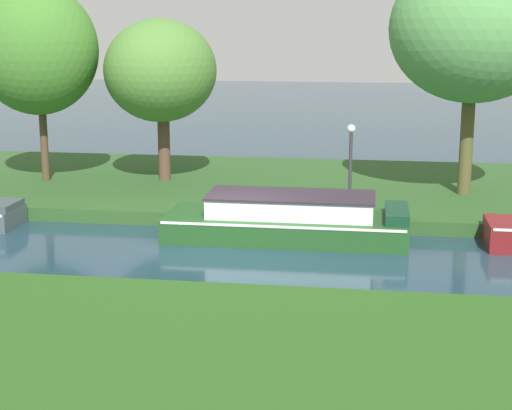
{
  "coord_description": "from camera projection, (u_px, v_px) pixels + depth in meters",
  "views": [
    {
      "loc": [
        3.65,
        -19.81,
        5.73
      ],
      "look_at": [
        0.48,
        1.2,
        0.9
      ],
      "focal_mm": 56.54,
      "sensor_mm": 36.0,
      "label": 1
    }
  ],
  "objects": [
    {
      "name": "riverbank_near",
      "position": [
        124.0,
        397.0,
        12.18
      ],
      "size": [
        72.0,
        10.0,
        0.4
      ],
      "primitive_type": "cube",
      "color": "#28521B",
      "rests_on": "ground_plane"
    },
    {
      "name": "willow_tree_centre",
      "position": [
        161.0,
        71.0,
        26.9
      ],
      "size": [
        3.73,
        4.22,
        5.47
      ],
      "color": "brown",
      "rests_on": "riverbank_far"
    },
    {
      "name": "forest_barge",
      "position": [
        290.0,
        219.0,
        21.74
      ],
      "size": [
        6.5,
        2.37,
        1.23
      ],
      "color": "#1F4C1F",
      "rests_on": "ground_plane"
    },
    {
      "name": "willow_tree_right",
      "position": [
        474.0,
        29.0,
        24.15
      ],
      "size": [
        5.1,
        4.71,
        7.38
      ],
      "color": "brown",
      "rests_on": "riverbank_far"
    },
    {
      "name": "ground_plane",
      "position": [
        231.0,
        248.0,
        20.9
      ],
      "size": [
        120.0,
        120.0,
        0.0
      ],
      "primitive_type": "plane",
      "color": "#1E3948"
    },
    {
      "name": "lamp_post",
      "position": [
        351.0,
        155.0,
        23.23
      ],
      "size": [
        0.24,
        0.24,
        2.47
      ],
      "color": "#333338",
      "rests_on": "riverbank_far"
    },
    {
      "name": "mooring_post_near",
      "position": [
        232.0,
        203.0,
        23.04
      ],
      "size": [
        0.14,
        0.14,
        0.56
      ],
      "primitive_type": "cylinder",
      "color": "#4D352F",
      "rests_on": "riverbank_far"
    },
    {
      "name": "willow_tree_left",
      "position": [
        37.0,
        50.0,
        26.67
      ],
      "size": [
        4.1,
        3.82,
        6.6
      ],
      "color": "#4F3B29",
      "rests_on": "riverbank_far"
    },
    {
      "name": "riverbank_far",
      "position": [
        268.0,
        187.0,
        27.6
      ],
      "size": [
        72.0,
        10.0,
        0.4
      ],
      "primitive_type": "cube",
      "color": "#2B5123",
      "rests_on": "ground_plane"
    }
  ]
}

